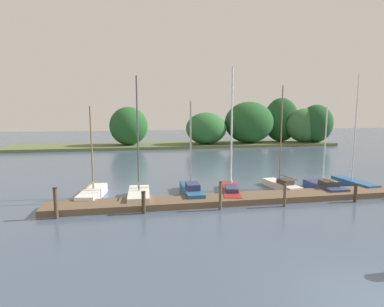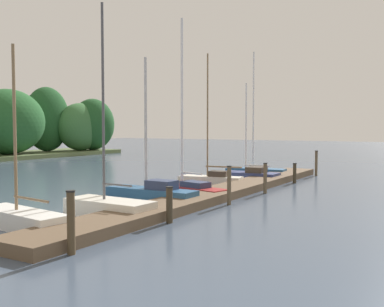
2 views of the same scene
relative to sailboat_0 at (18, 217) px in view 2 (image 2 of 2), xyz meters
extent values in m
cube|color=brown|center=(8.87, -2.43, -0.16)|extent=(22.34, 1.80, 0.35)
ellipsoid|color=#1E4C23|center=(30.45, 24.97, 2.99)|extent=(5.20, 4.60, 5.84)
ellipsoid|color=#386B38|center=(28.80, 25.29, 2.71)|extent=(6.15, 3.74, 5.28)
ellipsoid|color=#1E4C23|center=(25.66, 27.10, 3.52)|extent=(5.70, 3.28, 6.91)
ellipsoid|color=#235628|center=(19.82, 25.97, 3.19)|extent=(7.53, 5.88, 6.24)
cube|color=white|center=(-0.02, -0.16, -0.06)|extent=(1.50, 3.61, 0.55)
cylinder|color=#7F6647|center=(0.01, 0.10, 2.70)|extent=(0.10, 0.10, 4.96)
cylinder|color=#7F6647|center=(-0.09, -0.67, 0.61)|extent=(0.31, 1.71, 0.08)
cube|color=silver|center=(2.72, -1.23, -0.04)|extent=(1.31, 3.23, 0.58)
cube|color=silver|center=(2.77, 0.20, -0.07)|extent=(0.69, 0.82, 0.50)
cylinder|color=#4C4C51|center=(2.73, -0.99, 3.56)|extent=(0.09, 0.09, 6.61)
cylinder|color=#4C4C51|center=(2.71, -1.57, 0.78)|extent=(0.11, 1.28, 0.06)
cube|color=#285684|center=(5.92, -0.71, -0.05)|extent=(1.10, 3.93, 0.56)
cube|color=#285684|center=(5.96, 1.05, -0.08)|extent=(0.58, 0.99, 0.48)
cube|color=#2D3856|center=(5.91, -1.19, 0.41)|extent=(0.78, 1.19, 0.36)
cylinder|color=#B7B7BC|center=(5.93, -0.41, 2.87)|extent=(0.11, 0.11, 5.28)
cube|color=maroon|center=(8.42, -0.86, -0.14)|extent=(1.96, 4.30, 0.39)
cube|color=maroon|center=(8.87, 0.97, -0.16)|extent=(0.78, 1.15, 0.33)
cube|color=#2D3856|center=(8.30, -1.37, 0.18)|extent=(1.02, 1.40, 0.25)
cylinder|color=silver|center=(8.50, -0.55, 3.80)|extent=(0.11, 0.11, 7.49)
cylinder|color=silver|center=(8.36, -1.11, 0.66)|extent=(0.38, 1.26, 0.08)
cube|color=silver|center=(12.20, -0.11, -0.11)|extent=(1.43, 3.33, 0.44)
cube|color=silver|center=(11.98, 1.32, -0.13)|extent=(0.64, 0.87, 0.37)
cube|color=#3D3328|center=(12.26, -0.51, 0.25)|extent=(0.86, 1.06, 0.29)
cylinder|color=#7F6647|center=(12.16, 0.13, 3.33)|extent=(0.08, 0.08, 6.43)
cylinder|color=#7F6647|center=(12.30, -0.75, 0.63)|extent=(0.38, 1.96, 0.08)
cube|color=navy|center=(14.73, -1.19, -0.09)|extent=(1.30, 3.24, 0.49)
cube|color=navy|center=(14.73, 0.27, -0.11)|extent=(0.71, 0.81, 0.42)
cube|color=#3D3328|center=(14.73, -1.59, 0.32)|extent=(0.97, 0.97, 0.32)
cylinder|color=silver|center=(14.73, -0.94, 2.66)|extent=(0.08, 0.08, 5.01)
cylinder|color=silver|center=(14.73, -1.63, 0.56)|extent=(0.07, 1.52, 0.07)
cube|color=#285684|center=(17.43, -0.51, -0.09)|extent=(1.26, 3.57, 0.47)
cube|color=#285684|center=(17.31, 1.06, -0.12)|extent=(0.61, 0.91, 0.40)
cylinder|color=silver|center=(17.41, -0.25, 3.73)|extent=(0.09, 0.09, 7.18)
cylinder|color=#4C3D28|center=(-1.30, -3.49, 0.42)|extent=(0.19, 0.19, 1.51)
cylinder|color=black|center=(-1.30, -3.49, 1.20)|extent=(0.22, 0.22, 0.04)
cylinder|color=#3D3323|center=(2.92, -3.52, 0.23)|extent=(0.21, 0.21, 1.12)
cylinder|color=black|center=(2.92, -3.52, 0.81)|extent=(0.24, 0.24, 0.04)
cylinder|color=brown|center=(6.93, -3.68, 0.42)|extent=(0.16, 0.16, 1.50)
cylinder|color=black|center=(6.93, -3.68, 1.19)|extent=(0.18, 0.18, 0.04)
cylinder|color=brown|center=(10.56, -3.75, 0.35)|extent=(0.16, 0.16, 1.37)
cylinder|color=black|center=(10.56, -3.75, 1.06)|extent=(0.19, 0.19, 0.04)
cylinder|color=#3D3323|center=(14.98, -3.71, 0.20)|extent=(0.19, 0.19, 1.06)
cylinder|color=black|center=(14.98, -3.71, 0.74)|extent=(0.21, 0.21, 0.04)
cylinder|color=brown|center=(19.32, -3.68, 0.44)|extent=(0.17, 0.17, 1.53)
cylinder|color=black|center=(19.32, -3.68, 1.22)|extent=(0.19, 0.19, 0.04)
camera|label=1|loc=(2.53, -19.03, 4.86)|focal=28.99mm
camera|label=2|loc=(-9.18, -11.47, 2.72)|focal=43.08mm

